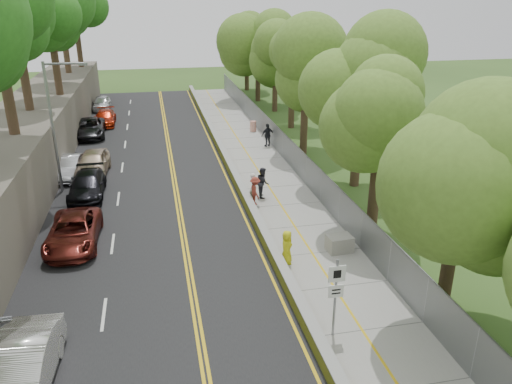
{
  "coord_description": "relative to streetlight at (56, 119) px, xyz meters",
  "views": [
    {
      "loc": [
        -4.74,
        -17.06,
        11.55
      ],
      "look_at": [
        0.5,
        8.0,
        1.4
      ],
      "focal_mm": 35.0,
      "sensor_mm": 36.0,
      "label": 1
    }
  ],
  "objects": [
    {
      "name": "ground",
      "position": [
        10.46,
        -14.0,
        -4.64
      ],
      "size": [
        140.0,
        140.0,
        0.0
      ],
      "primitive_type": "plane",
      "color": "#33511E",
      "rests_on": "ground"
    },
    {
      "name": "road",
      "position": [
        5.06,
        1.0,
        -4.62
      ],
      "size": [
        11.2,
        66.0,
        0.04
      ],
      "primitive_type": "cube",
      "color": "black",
      "rests_on": "ground"
    },
    {
      "name": "sidewalk",
      "position": [
        13.01,
        1.0,
        -4.61
      ],
      "size": [
        4.2,
        66.0,
        0.05
      ],
      "primitive_type": "cube",
      "color": "gray",
      "rests_on": "ground"
    },
    {
      "name": "jersey_barrier",
      "position": [
        10.71,
        1.0,
        -4.34
      ],
      "size": [
        0.42,
        66.0,
        0.6
      ],
      "primitive_type": "cube",
      "color": "#C4D722",
      "rests_on": "ground"
    },
    {
      "name": "rock_embankment",
      "position": [
        -3.04,
        1.0,
        -2.64
      ],
      "size": [
        5.0,
        66.0,
        4.0
      ],
      "primitive_type": "cube",
      "color": "#595147",
      "rests_on": "ground"
    },
    {
      "name": "chainlink_fence",
      "position": [
        15.11,
        1.0,
        -3.64
      ],
      "size": [
        0.04,
        66.0,
        2.0
      ],
      "primitive_type": "cube",
      "color": "slate",
      "rests_on": "ground"
    },
    {
      "name": "trees_fenceside",
      "position": [
        17.46,
        1.0,
        2.36
      ],
      "size": [
        7.0,
        66.0,
        14.0
      ],
      "primitive_type": null,
      "color": "olive",
      "rests_on": "ground"
    },
    {
      "name": "streetlight",
      "position": [
        0.0,
        0.0,
        0.0
      ],
      "size": [
        2.52,
        0.22,
        8.0
      ],
      "color": "gray",
      "rests_on": "ground"
    },
    {
      "name": "signpost",
      "position": [
        11.51,
        -17.02,
        -2.68
      ],
      "size": [
        0.62,
        0.09,
        3.1
      ],
      "color": "gray",
      "rests_on": "sidewalk"
    },
    {
      "name": "construction_barrel",
      "position": [
        14.46,
        12.0,
        -4.13
      ],
      "size": [
        0.56,
        0.56,
        0.93
      ],
      "primitive_type": "cylinder",
      "color": "#C93F26",
      "rests_on": "sidewalk"
    },
    {
      "name": "concrete_block",
      "position": [
        14.01,
        -11.0,
        -4.2
      ],
      "size": [
        1.23,
        0.97,
        0.78
      ],
      "primitive_type": "cube",
      "rotation": [
        0.0,
        0.0,
        0.08
      ],
      "color": "gray",
      "rests_on": "sidewalk"
    },
    {
      "name": "car_1",
      "position": [
        1.15,
        -17.64,
        -3.8
      ],
      "size": [
        1.97,
        4.96,
        1.6
      ],
      "primitive_type": "imported",
      "rotation": [
        0.0,
        0.0,
        -0.06
      ],
      "color": "silver",
      "rests_on": "road"
    },
    {
      "name": "car_2",
      "position": [
        1.46,
        -7.74,
        -3.89
      ],
      "size": [
        2.45,
        5.16,
        1.42
      ],
      "primitive_type": "imported",
      "rotation": [
        0.0,
        0.0,
        -0.02
      ],
      "color": "maroon",
      "rests_on": "road"
    },
    {
      "name": "car_3",
      "position": [
        1.46,
        -1.27,
        -3.88
      ],
      "size": [
        2.03,
        4.94,
        1.43
      ],
      "primitive_type": "imported",
      "rotation": [
        0.0,
        0.0,
        -0.01
      ],
      "color": "black",
      "rests_on": "road"
    },
    {
      "name": "car_4",
      "position": [
        1.46,
        2.83,
        -3.78
      ],
      "size": [
        2.2,
        4.93,
        1.65
      ],
      "primitive_type": "imported",
      "rotation": [
        0.0,
        0.0,
        -0.05
      ],
      "color": "tan",
      "rests_on": "road"
    },
    {
      "name": "car_5",
      "position": [
        -0.14,
        2.7,
        -3.9
      ],
      "size": [
        1.81,
        4.36,
        1.4
      ],
      "primitive_type": "imported",
      "rotation": [
        0.0,
        0.0,
        -0.08
      ],
      "color": "silver",
      "rests_on": "road"
    },
    {
      "name": "car_6",
      "position": [
        0.23,
        13.2,
        -3.84
      ],
      "size": [
        2.76,
        5.57,
        1.52
      ],
      "primitive_type": "imported",
      "rotation": [
        0.0,
        0.0,
        0.04
      ],
      "color": "black",
      "rests_on": "road"
    },
    {
      "name": "car_7",
      "position": [
        1.23,
        17.25,
        -3.93
      ],
      "size": [
        1.87,
        4.6,
        1.34
      ],
      "primitive_type": "imported",
      "rotation": [
        0.0,
        0.0,
        -0.0
      ],
      "color": "#A01F09",
      "rests_on": "road"
    },
    {
      "name": "car_8",
      "position": [
        0.41,
        24.25,
        -3.87
      ],
      "size": [
        1.76,
        4.29,
        1.46
      ],
      "primitive_type": "imported",
      "rotation": [
        0.0,
        0.0,
        -0.01
      ],
      "color": "silver",
      "rests_on": "road"
    },
    {
      "name": "painter_0",
      "position": [
        11.21,
        -11.63,
        -3.78
      ],
      "size": [
        0.58,
        0.83,
        1.62
      ],
      "primitive_type": "imported",
      "rotation": [
        0.0,
        0.0,
        1.49
      ],
      "color": "gold",
      "rests_on": "sidewalk"
    },
    {
      "name": "painter_1",
      "position": [
        11.21,
        -4.0,
        -3.72
      ],
      "size": [
        0.47,
        0.67,
        1.74
      ],
      "primitive_type": "imported",
      "rotation": [
        0.0,
        0.0,
        1.66
      ],
      "color": "silver",
      "rests_on": "sidewalk"
    },
    {
      "name": "painter_2",
      "position": [
        11.91,
        -3.5,
        -3.66
      ],
      "size": [
        0.77,
        0.95,
        1.86
      ],
      "primitive_type": "imported",
      "rotation": [
        0.0,
        0.0,
        1.49
      ],
      "color": "#222228",
      "rests_on": "sidewalk"
    },
    {
      "name": "painter_3",
      "position": [
        11.21,
        -4.56,
        -3.75
      ],
      "size": [
        0.7,
        1.13,
        1.68
      ],
      "primitive_type": "imported",
      "rotation": [
        0.0,
        0.0,
        1.64
      ],
      "color": "maroon",
      "rests_on": "sidewalk"
    },
    {
      "name": "person_far",
      "position": [
        14.66,
        7.03,
        -3.65
      ],
      "size": [
        1.18,
        0.71,
        1.88
      ],
      "primitive_type": "imported",
      "rotation": [
        0.0,
        0.0,
        3.38
      ],
      "color": "black",
      "rests_on": "sidewalk"
    }
  ]
}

